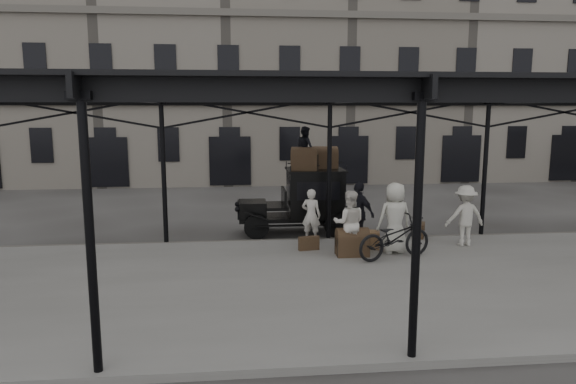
% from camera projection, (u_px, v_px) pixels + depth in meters
% --- Properties ---
extents(ground, '(120.00, 120.00, 0.00)m').
position_uv_depth(ground, '(341.00, 261.00, 14.15)').
color(ground, '#383533').
rests_on(ground, ground).
extents(platform, '(28.00, 8.00, 0.15)m').
position_uv_depth(platform, '(358.00, 283.00, 12.18)').
color(platform, slate).
rests_on(platform, ground).
extents(canopy, '(22.50, 9.00, 4.74)m').
position_uv_depth(canopy, '(359.00, 89.00, 11.72)').
color(canopy, black).
rests_on(canopy, ground).
extents(building_frontage, '(64.00, 8.00, 14.00)m').
position_uv_depth(building_frontage, '(283.00, 61.00, 30.70)').
color(building_frontage, slate).
rests_on(building_frontage, ground).
extents(taxi, '(3.65, 1.55, 2.18)m').
position_uv_depth(taxi, '(306.00, 198.00, 17.18)').
color(taxi, black).
rests_on(taxi, ground).
extents(porter_left, '(0.69, 0.59, 1.62)m').
position_uv_depth(porter_left, '(311.00, 215.00, 15.62)').
color(porter_left, beige).
rests_on(porter_left, platform).
extents(porter_midleft, '(0.98, 0.82, 1.81)m').
position_uv_depth(porter_midleft, '(349.00, 223.00, 14.10)').
color(porter_midleft, silver).
rests_on(porter_midleft, platform).
extents(porter_centre, '(1.05, 0.76, 1.99)m').
position_uv_depth(porter_centre, '(395.00, 218.00, 14.33)').
color(porter_centre, beige).
rests_on(porter_centre, platform).
extents(porter_official, '(1.03, 1.16, 1.89)m').
position_uv_depth(porter_official, '(359.00, 213.00, 15.19)').
color(porter_official, black).
rests_on(porter_official, platform).
extents(porter_right, '(1.19, 0.71, 1.80)m').
position_uv_depth(porter_right, '(465.00, 216.00, 15.09)').
color(porter_right, beige).
rests_on(porter_right, platform).
extents(bicycle, '(2.36, 1.43, 1.17)m').
position_uv_depth(bicycle, '(395.00, 238.00, 13.80)').
color(bicycle, black).
rests_on(bicycle, platform).
extents(porter_roof, '(0.71, 0.81, 1.42)m').
position_uv_depth(porter_roof, '(305.00, 148.00, 16.81)').
color(porter_roof, black).
rests_on(porter_roof, taxi).
extents(steamer_trunk_roof_near, '(0.94, 0.69, 0.62)m').
position_uv_depth(steamer_trunk_roof_near, '(304.00, 160.00, 16.72)').
color(steamer_trunk_roof_near, '#493422').
rests_on(steamer_trunk_roof_near, taxi).
extents(steamer_trunk_roof_far, '(0.85, 0.54, 0.61)m').
position_uv_depth(steamer_trunk_roof_far, '(325.00, 159.00, 17.24)').
color(steamer_trunk_roof_far, '#493422').
rests_on(steamer_trunk_roof_far, taxi).
extents(steamer_trunk_platform, '(0.88, 0.54, 0.65)m').
position_uv_depth(steamer_trunk_platform, '(352.00, 244.00, 14.15)').
color(steamer_trunk_platform, '#493422').
rests_on(steamer_trunk_platform, platform).
extents(wicker_hamper, '(0.69, 0.58, 0.50)m').
position_uv_depth(wicker_hamper, '(369.00, 240.00, 14.90)').
color(wicker_hamper, olive).
rests_on(wicker_hamper, platform).
extents(suitcase_upright, '(0.38, 0.61, 0.45)m').
position_uv_depth(suitcase_upright, '(422.00, 230.00, 16.15)').
color(suitcase_upright, '#493422').
rests_on(suitcase_upright, platform).
extents(suitcase_flat, '(0.62, 0.26, 0.40)m').
position_uv_depth(suitcase_flat, '(309.00, 243.00, 14.70)').
color(suitcase_flat, '#493422').
rests_on(suitcase_flat, platform).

